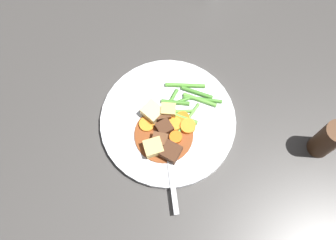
% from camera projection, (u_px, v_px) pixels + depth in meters
% --- Properties ---
extents(ground_plane, '(3.00, 3.00, 0.00)m').
position_uv_depth(ground_plane, '(168.00, 123.00, 0.81)').
color(ground_plane, '#423F3D').
extents(dinner_plate, '(0.28, 0.28, 0.02)m').
position_uv_depth(dinner_plate, '(168.00, 121.00, 0.81)').
color(dinner_plate, white).
rests_on(dinner_plate, ground_plane).
extents(stew_sauce, '(0.12, 0.12, 0.00)m').
position_uv_depth(stew_sauce, '(164.00, 135.00, 0.79)').
color(stew_sauce, brown).
rests_on(stew_sauce, dinner_plate).
extents(carrot_slice_0, '(0.04, 0.04, 0.01)m').
position_uv_depth(carrot_slice_0, '(183.00, 118.00, 0.80)').
color(carrot_slice_0, orange).
rests_on(carrot_slice_0, dinner_plate).
extents(carrot_slice_1, '(0.03, 0.03, 0.01)m').
position_uv_depth(carrot_slice_1, '(176.00, 137.00, 0.78)').
color(carrot_slice_1, orange).
rests_on(carrot_slice_1, dinner_plate).
extents(carrot_slice_2, '(0.04, 0.04, 0.01)m').
position_uv_depth(carrot_slice_2, '(147.00, 124.00, 0.79)').
color(carrot_slice_2, orange).
rests_on(carrot_slice_2, dinner_plate).
extents(carrot_slice_3, '(0.04, 0.04, 0.01)m').
position_uv_depth(carrot_slice_3, '(188.00, 127.00, 0.79)').
color(carrot_slice_3, orange).
rests_on(carrot_slice_3, dinner_plate).
extents(carrot_slice_4, '(0.04, 0.04, 0.01)m').
position_uv_depth(carrot_slice_4, '(164.00, 147.00, 0.77)').
color(carrot_slice_4, orange).
rests_on(carrot_slice_4, dinner_plate).
extents(carrot_slice_5, '(0.03, 0.03, 0.01)m').
position_uv_depth(carrot_slice_5, '(174.00, 125.00, 0.79)').
color(carrot_slice_5, orange).
rests_on(carrot_slice_5, dinner_plate).
extents(potato_chunk_0, '(0.04, 0.04, 0.03)m').
position_uv_depth(potato_chunk_0, '(168.00, 111.00, 0.79)').
color(potato_chunk_0, '#DBBC6B').
rests_on(potato_chunk_0, dinner_plate).
extents(potato_chunk_1, '(0.05, 0.05, 0.02)m').
position_uv_depth(potato_chunk_1, '(153.00, 148.00, 0.77)').
color(potato_chunk_1, '#DBBC6B').
rests_on(potato_chunk_1, dinner_plate).
extents(potato_chunk_2, '(0.04, 0.04, 0.03)m').
position_uv_depth(potato_chunk_2, '(153.00, 112.00, 0.79)').
color(potato_chunk_2, '#EAD68C').
rests_on(potato_chunk_2, dinner_plate).
extents(meat_chunk_0, '(0.04, 0.04, 0.02)m').
position_uv_depth(meat_chunk_0, '(171.00, 152.00, 0.76)').
color(meat_chunk_0, '#4C2B19').
rests_on(meat_chunk_0, dinner_plate).
extents(meat_chunk_1, '(0.04, 0.03, 0.02)m').
position_uv_depth(meat_chunk_1, '(162.00, 117.00, 0.79)').
color(meat_chunk_1, '#56331E').
rests_on(meat_chunk_1, dinner_plate).
extents(meat_chunk_2, '(0.04, 0.04, 0.02)m').
position_uv_depth(meat_chunk_2, '(164.00, 128.00, 0.78)').
color(meat_chunk_2, '#4C2B19').
rests_on(meat_chunk_2, dinner_plate).
extents(meat_chunk_3, '(0.03, 0.04, 0.02)m').
position_uv_depth(meat_chunk_3, '(160.00, 140.00, 0.77)').
color(meat_chunk_3, brown).
rests_on(meat_chunk_3, dinner_plate).
extents(green_bean_0, '(0.04, 0.05, 0.01)m').
position_uv_depth(green_bean_0, '(175.00, 102.00, 0.81)').
color(green_bean_0, '#4C8E33').
rests_on(green_bean_0, dinner_plate).
extents(green_bean_1, '(0.06, 0.04, 0.01)m').
position_uv_depth(green_bean_1, '(174.00, 103.00, 0.81)').
color(green_bean_1, '#4C8E33').
rests_on(green_bean_1, dinner_plate).
extents(green_bean_2, '(0.03, 0.07, 0.01)m').
position_uv_depth(green_bean_2, '(197.00, 93.00, 0.82)').
color(green_bean_2, '#4C8E33').
rests_on(green_bean_2, dinner_plate).
extents(green_bean_3, '(0.04, 0.07, 0.01)m').
position_uv_depth(green_bean_3, '(203.00, 99.00, 0.81)').
color(green_bean_3, '#4C8E33').
rests_on(green_bean_3, dinner_plate).
extents(green_bean_4, '(0.08, 0.01, 0.01)m').
position_uv_depth(green_bean_4, '(187.00, 120.00, 0.80)').
color(green_bean_4, '#66AD42').
rests_on(green_bean_4, dinner_plate).
extents(green_bean_5, '(0.07, 0.02, 0.01)m').
position_uv_depth(green_bean_5, '(170.00, 103.00, 0.81)').
color(green_bean_5, '#4C8E33').
rests_on(green_bean_5, dinner_plate).
extents(green_bean_6, '(0.03, 0.07, 0.01)m').
position_uv_depth(green_bean_6, '(200.00, 100.00, 0.81)').
color(green_bean_6, '#66AD42').
rests_on(green_bean_6, dinner_plate).
extents(green_bean_7, '(0.05, 0.07, 0.01)m').
position_uv_depth(green_bean_7, '(185.00, 85.00, 0.82)').
color(green_bean_7, '#599E38').
rests_on(green_bean_7, dinner_plate).
extents(green_bean_8, '(0.03, 0.08, 0.01)m').
position_uv_depth(green_bean_8, '(179.00, 116.00, 0.80)').
color(green_bean_8, '#66AD42').
rests_on(green_bean_8, dinner_plate).
extents(green_bean_9, '(0.06, 0.07, 0.01)m').
position_uv_depth(green_bean_9, '(174.00, 111.00, 0.80)').
color(green_bean_9, '#66AD42').
rests_on(green_bean_9, dinner_plate).
extents(fork, '(0.14, 0.13, 0.00)m').
position_uv_depth(fork, '(170.00, 166.00, 0.76)').
color(fork, silver).
rests_on(fork, dinner_plate).
extents(pepper_mill, '(0.04, 0.04, 0.11)m').
position_uv_depth(pepper_mill, '(327.00, 140.00, 0.75)').
color(pepper_mill, '#4C2D19').
rests_on(pepper_mill, ground_plane).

